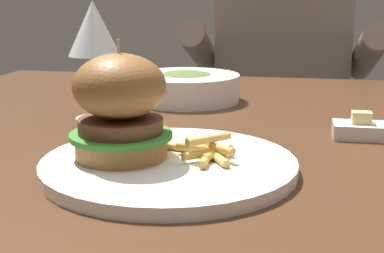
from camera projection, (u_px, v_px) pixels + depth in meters
name	position (u px, v px, depth m)	size (l,w,h in m)	color
dining_table	(232.00, 176.00, 0.83)	(1.21, 0.94, 0.74)	#472B19
main_plate	(169.00, 165.00, 0.59)	(0.28, 0.28, 0.01)	white
burger_sandwich	(120.00, 106.00, 0.58)	(0.11, 0.11, 0.13)	#9E6B38
fries_pile	(207.00, 150.00, 0.58)	(0.09, 0.07, 0.03)	#EABC5B
wine_glass	(94.00, 32.00, 0.80)	(0.08, 0.08, 0.18)	silver
butter_dish	(361.00, 129.00, 0.72)	(0.07, 0.05, 0.04)	white
soup_bowl	(185.00, 86.00, 0.97)	(0.20, 0.20, 0.05)	white
diner_person	(280.00, 123.00, 1.56)	(0.51, 0.36, 1.18)	#282833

